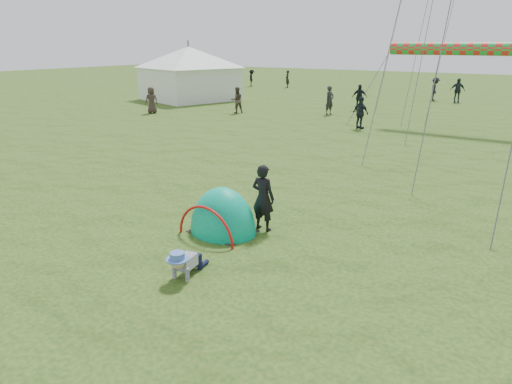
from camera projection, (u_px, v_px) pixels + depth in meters
The scene contains 15 objects.
ground at pixel (185, 298), 7.92m from camera, with size 140.00×140.00×0.00m, color #1A3E11.
crawling_toddler at pixel (185, 262), 8.58m from camera, with size 0.55×0.79×0.60m, color black, non-canonical shape.
popup_tent at pixel (223, 231), 10.74m from camera, with size 1.66×1.37×2.15m, color #038150.
standing_adult at pixel (263, 198), 10.61m from camera, with size 0.58×0.38×1.59m, color black.
event_marquee at pixel (189, 72), 35.23m from camera, with size 6.26×6.26×4.30m, color white, non-canonical shape.
crowd_person_0 at pixel (287, 79), 45.43m from camera, with size 0.62×0.40×1.69m, color black.
crowd_person_1 at pixel (237, 100), 28.81m from camera, with size 0.79×0.61×1.62m, color #463C31.
crowd_person_2 at pixel (457, 90), 33.98m from camera, with size 1.04×0.43×1.78m, color #222C35.
crowd_person_8 at pixel (360, 97), 30.10m from camera, with size 0.97×0.41×1.66m, color black.
crowd_person_9 at pixel (435, 89), 35.16m from camera, with size 1.13×0.65×1.75m, color black.
crowd_person_10 at pixel (152, 100), 28.68m from camera, with size 0.80×0.52×1.64m, color #372925.
crowd_person_12 at pixel (330, 100), 28.10m from camera, with size 0.64×0.42×1.75m, color #252429.
crowd_person_14 at pixel (361, 113), 23.42m from camera, with size 0.96×0.40×1.64m, color #1C232C.
crowd_person_15 at pixel (252, 78), 46.94m from camera, with size 1.08×0.62×1.67m, color black.
rainbow_tube_kite at pixel (454, 49), 22.68m from camera, with size 0.64×0.64×6.24m, color red.
Camera 1 is at (4.78, -5.19, 4.21)m, focal length 32.00 mm.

